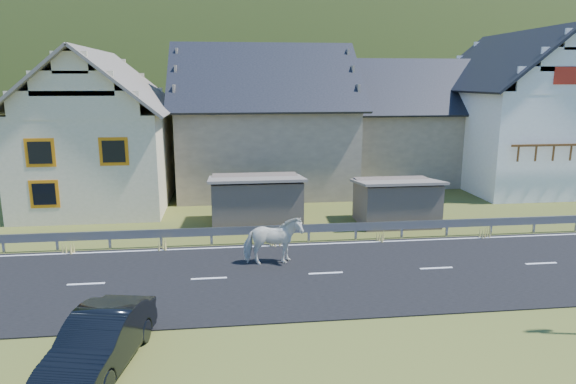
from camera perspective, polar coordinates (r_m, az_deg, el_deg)
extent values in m
plane|color=#3D421A|center=(18.04, 4.20, -9.11)|extent=(160.00, 160.00, 0.00)
cube|color=black|center=(18.04, 4.20, -9.05)|extent=(60.00, 7.00, 0.04)
cube|color=silver|center=(18.03, 4.21, -8.97)|extent=(60.00, 6.60, 0.01)
cube|color=#93969B|center=(21.28, 2.33, -4.06)|extent=(28.00, 0.08, 0.34)
cube|color=#93969B|center=(22.83, -29.08, -5.12)|extent=(0.10, 0.06, 0.70)
cube|color=#93969B|center=(22.14, -24.27, -5.14)|extent=(0.10, 0.06, 0.70)
cube|color=#93969B|center=(21.62, -19.20, -5.13)|extent=(0.10, 0.06, 0.70)
cube|color=#93969B|center=(21.28, -13.91, -5.07)|extent=(0.10, 0.06, 0.70)
cube|color=#93969B|center=(21.12, -8.50, -4.97)|extent=(0.10, 0.06, 0.70)
cube|color=#93969B|center=(21.15, -3.06, -4.82)|extent=(0.10, 0.06, 0.70)
cube|color=#93969B|center=(21.37, 2.32, -4.63)|extent=(0.10, 0.06, 0.70)
cube|color=#93969B|center=(21.77, 7.54, -4.41)|extent=(0.10, 0.06, 0.70)
cube|color=#93969B|center=(22.34, 12.52, -4.17)|extent=(0.10, 0.06, 0.70)
cube|color=#93969B|center=(23.07, 17.23, -3.90)|extent=(0.10, 0.06, 0.70)
cube|color=#93969B|center=(23.95, 21.61, -3.64)|extent=(0.10, 0.06, 0.70)
cube|color=#93969B|center=(24.96, 25.66, -3.37)|extent=(0.10, 0.06, 0.70)
cube|color=#93969B|center=(26.08, 29.38, -3.11)|extent=(0.10, 0.06, 0.70)
cube|color=#6D5D50|center=(23.65, -3.54, -1.09)|extent=(4.30, 3.30, 2.40)
cube|color=#6D5D50|center=(24.43, 11.93, -1.14)|extent=(3.80, 2.90, 2.20)
cube|color=beige|center=(29.52, -19.98, 3.66)|extent=(7.00, 9.00, 5.00)
cube|color=orange|center=(25.56, -25.84, 3.96)|extent=(1.30, 0.12, 1.30)
cube|color=orange|center=(24.71, -18.79, 4.28)|extent=(1.30, 0.12, 1.30)
cube|color=orange|center=(25.86, -25.45, -0.21)|extent=(1.30, 0.12, 1.30)
cube|color=gray|center=(31.20, -23.57, 11.31)|extent=(0.70, 0.70, 2.40)
cube|color=gray|center=(31.81, -2.70, 4.97)|extent=(10.00, 9.00, 5.00)
cube|color=gray|center=(35.91, 13.25, 5.18)|extent=(9.00, 8.00, 4.60)
cube|color=white|center=(35.72, 24.09, 5.53)|extent=(8.00, 10.00, 6.00)
cube|color=brown|center=(31.35, 28.99, 4.61)|extent=(6.80, 0.12, 0.12)
ellipsoid|color=#1A320F|center=(198.43, -4.46, 4.65)|extent=(440.00, 280.00, 260.00)
imported|color=silver|center=(18.57, -1.69, -5.43)|extent=(1.10, 2.15, 1.76)
imported|color=black|center=(13.16, -20.15, -15.27)|extent=(2.13, 4.19, 1.32)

